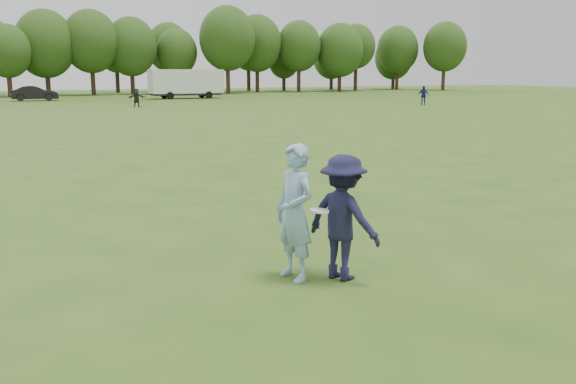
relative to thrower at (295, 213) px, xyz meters
name	(u,v)px	position (x,y,z in m)	size (l,w,h in m)	color
ground	(334,283)	(0.41, -0.43, -0.98)	(200.00, 200.00, 0.00)	#2D4E15
thrower	(295,213)	(0.00, 0.00, 0.00)	(0.72, 0.47, 1.96)	#81A5C7
defender	(343,217)	(0.63, -0.29, -0.08)	(1.17, 0.67, 1.81)	#171834
player_far_b	(423,96)	(31.33, 36.59, -0.12)	(1.00, 0.42, 1.71)	navy
player_far_d	(137,98)	(7.57, 44.65, -0.20)	(1.45, 0.46, 1.56)	black
car_f	(34,93)	(0.68, 60.82, -0.22)	(1.61, 4.61, 1.52)	black
field_cone	(302,102)	(23.17, 44.39, -0.83)	(0.28, 0.28, 0.30)	#F14D0C
disc_in_play	(320,211)	(0.23, -0.32, 0.07)	(0.30, 0.30, 0.06)	white
cargo_trailer	(186,82)	(16.30, 59.22, 0.79)	(9.00, 2.75, 3.20)	white
treeline	(44,45)	(3.22, 76.47, 5.28)	(130.35, 18.39, 11.74)	#332114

